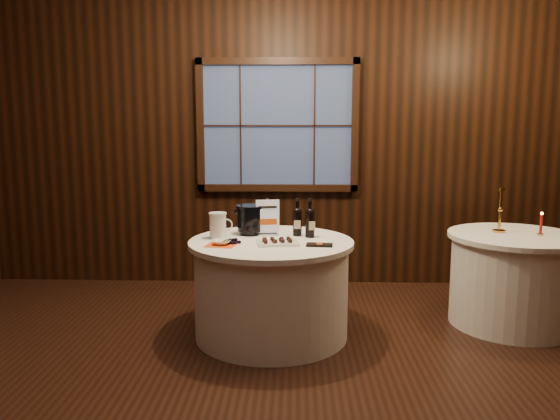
{
  "coord_description": "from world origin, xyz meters",
  "views": [
    {
      "loc": [
        0.19,
        -3.14,
        1.65
      ],
      "look_at": [
        0.07,
        0.9,
        1.02
      ],
      "focal_mm": 35.0,
      "sensor_mm": 36.0,
      "label": 1
    }
  ],
  "objects_px": {
    "main_table": "(271,288)",
    "red_candle": "(541,226)",
    "sign_stand": "(267,223)",
    "cracker_bowl": "(222,242)",
    "side_table": "(513,279)",
    "port_bottle_left": "(297,220)",
    "glass_pitcher": "(218,225)",
    "grape_bunch": "(233,242)",
    "chocolate_plate": "(277,242)",
    "port_bottle_right": "(310,221)",
    "chocolate_box": "(319,245)",
    "brass_candlestick": "(500,216)",
    "ice_bucket": "(251,219)"
  },
  "relations": [
    {
      "from": "main_table",
      "to": "red_candle",
      "type": "bearing_deg",
      "value": 6.88
    },
    {
      "from": "sign_stand",
      "to": "cracker_bowl",
      "type": "distance_m",
      "value": 0.49
    },
    {
      "from": "main_table",
      "to": "side_table",
      "type": "height_order",
      "value": "same"
    },
    {
      "from": "port_bottle_left",
      "to": "glass_pitcher",
      "type": "distance_m",
      "value": 0.64
    },
    {
      "from": "main_table",
      "to": "port_bottle_left",
      "type": "relative_size",
      "value": 4.22
    },
    {
      "from": "side_table",
      "to": "grape_bunch",
      "type": "height_order",
      "value": "grape_bunch"
    },
    {
      "from": "glass_pitcher",
      "to": "chocolate_plate",
      "type": "bearing_deg",
      "value": -30.72
    },
    {
      "from": "sign_stand",
      "to": "port_bottle_left",
      "type": "relative_size",
      "value": 1.0
    },
    {
      "from": "side_table",
      "to": "red_candle",
      "type": "height_order",
      "value": "red_candle"
    },
    {
      "from": "side_table",
      "to": "red_candle",
      "type": "relative_size",
      "value": 5.67
    },
    {
      "from": "port_bottle_left",
      "to": "red_candle",
      "type": "relative_size",
      "value": 1.59
    },
    {
      "from": "port_bottle_right",
      "to": "chocolate_box",
      "type": "distance_m",
      "value": 0.35
    },
    {
      "from": "port_bottle_right",
      "to": "grape_bunch",
      "type": "height_order",
      "value": "port_bottle_right"
    },
    {
      "from": "side_table",
      "to": "port_bottle_left",
      "type": "height_order",
      "value": "port_bottle_left"
    },
    {
      "from": "cracker_bowl",
      "to": "brass_candlestick",
      "type": "distance_m",
      "value": 2.32
    },
    {
      "from": "main_table",
      "to": "glass_pitcher",
      "type": "relative_size",
      "value": 6.28
    },
    {
      "from": "side_table",
      "to": "brass_candlestick",
      "type": "height_order",
      "value": "brass_candlestick"
    },
    {
      "from": "side_table",
      "to": "sign_stand",
      "type": "height_order",
      "value": "sign_stand"
    },
    {
      "from": "main_table",
      "to": "cracker_bowl",
      "type": "bearing_deg",
      "value": -154.07
    },
    {
      "from": "red_candle",
      "to": "sign_stand",
      "type": "bearing_deg",
      "value": -177.88
    },
    {
      "from": "chocolate_plate",
      "to": "port_bottle_right",
      "type": "bearing_deg",
      "value": 46.62
    },
    {
      "from": "side_table",
      "to": "sign_stand",
      "type": "xyz_separation_m",
      "value": [
        -2.04,
        -0.12,
        0.49
      ]
    },
    {
      "from": "grape_bunch",
      "to": "glass_pitcher",
      "type": "height_order",
      "value": "glass_pitcher"
    },
    {
      "from": "main_table",
      "to": "side_table",
      "type": "distance_m",
      "value": 2.02
    },
    {
      "from": "red_candle",
      "to": "port_bottle_left",
      "type": "bearing_deg",
      "value": -177.73
    },
    {
      "from": "red_candle",
      "to": "chocolate_plate",
      "type": "bearing_deg",
      "value": -169.33
    },
    {
      "from": "main_table",
      "to": "red_candle",
      "type": "xyz_separation_m",
      "value": [
        2.18,
        0.26,
        0.46
      ]
    },
    {
      "from": "port_bottle_left",
      "to": "glass_pitcher",
      "type": "bearing_deg",
      "value": -169.92
    },
    {
      "from": "ice_bucket",
      "to": "grape_bunch",
      "type": "bearing_deg",
      "value": -104.82
    },
    {
      "from": "port_bottle_right",
      "to": "main_table",
      "type": "bearing_deg",
      "value": 178.05
    },
    {
      "from": "brass_candlestick",
      "to": "port_bottle_right",
      "type": "bearing_deg",
      "value": -170.95
    },
    {
      "from": "sign_stand",
      "to": "chocolate_box",
      "type": "xyz_separation_m",
      "value": [
        0.4,
        -0.37,
        -0.1
      ]
    },
    {
      "from": "cracker_bowl",
      "to": "chocolate_box",
      "type": "bearing_deg",
      "value": -1.18
    },
    {
      "from": "side_table",
      "to": "chocolate_plate",
      "type": "relative_size",
      "value": 3.19
    },
    {
      "from": "chocolate_plate",
      "to": "glass_pitcher",
      "type": "bearing_deg",
      "value": 156.31
    },
    {
      "from": "grape_bunch",
      "to": "port_bottle_left",
      "type": "bearing_deg",
      "value": 34.88
    },
    {
      "from": "side_table",
      "to": "ice_bucket",
      "type": "distance_m",
      "value": 2.24
    },
    {
      "from": "sign_stand",
      "to": "ice_bucket",
      "type": "relative_size",
      "value": 1.27
    },
    {
      "from": "ice_bucket",
      "to": "main_table",
      "type": "bearing_deg",
      "value": -52.86
    },
    {
      "from": "grape_bunch",
      "to": "chocolate_plate",
      "type": "bearing_deg",
      "value": 2.32
    },
    {
      "from": "main_table",
      "to": "sign_stand",
      "type": "bearing_deg",
      "value": 101.91
    },
    {
      "from": "port_bottle_right",
      "to": "cracker_bowl",
      "type": "height_order",
      "value": "port_bottle_right"
    },
    {
      "from": "port_bottle_right",
      "to": "chocolate_box",
      "type": "relative_size",
      "value": 1.6
    },
    {
      "from": "side_table",
      "to": "port_bottle_right",
      "type": "relative_size",
      "value": 3.49
    },
    {
      "from": "port_bottle_left",
      "to": "glass_pitcher",
      "type": "relative_size",
      "value": 1.49
    },
    {
      "from": "port_bottle_right",
      "to": "red_candle",
      "type": "xyz_separation_m",
      "value": [
        1.88,
        0.14,
        -0.06
      ]
    },
    {
      "from": "cracker_bowl",
      "to": "sign_stand",
      "type": "bearing_deg",
      "value": 47.77
    },
    {
      "from": "port_bottle_left",
      "to": "grape_bunch",
      "type": "relative_size",
      "value": 1.73
    },
    {
      "from": "glass_pitcher",
      "to": "cracker_bowl",
      "type": "xyz_separation_m",
      "value": [
        0.06,
        -0.25,
        -0.08
      ]
    },
    {
      "from": "ice_bucket",
      "to": "chocolate_plate",
      "type": "height_order",
      "value": "ice_bucket"
    }
  ]
}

